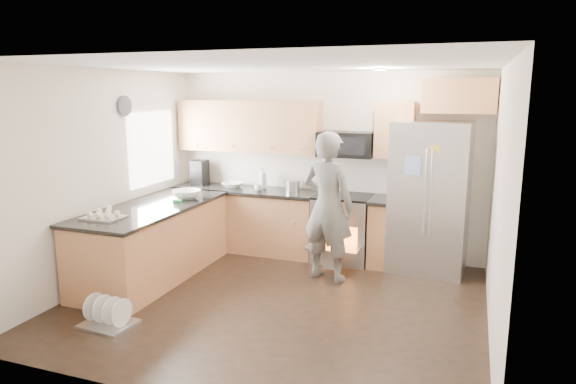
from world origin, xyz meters
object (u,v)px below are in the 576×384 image
at_px(stove_range, 343,213).
at_px(dish_rack, 108,318).
at_px(refrigerator, 430,197).
at_px(person, 328,206).

bearing_deg(stove_range, dish_rack, -121.54).
height_order(refrigerator, dish_rack, refrigerator).
distance_m(refrigerator, dish_rack, 4.13).
height_order(stove_range, dish_rack, stove_range).
height_order(stove_range, refrigerator, refrigerator).
distance_m(refrigerator, person, 1.39).
bearing_deg(refrigerator, person, -141.85).
distance_m(stove_range, dish_rack, 3.35).
bearing_deg(stove_range, refrigerator, 0.36).
bearing_deg(stove_range, person, -90.34).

